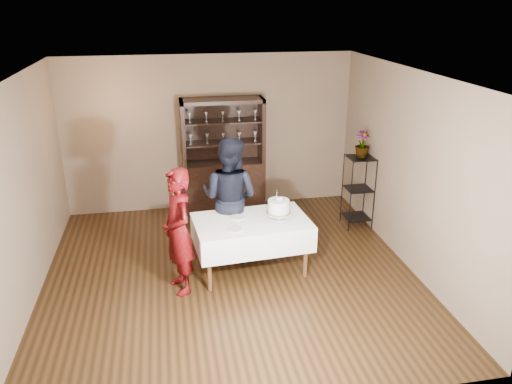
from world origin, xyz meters
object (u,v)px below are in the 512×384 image
china_hutch (224,175)px  potted_plant (362,144)px  plant_etagere (358,189)px  man (230,198)px  woman (178,231)px  cake_table (252,232)px  cake (279,207)px

china_hutch → potted_plant: size_ratio=4.77×
china_hutch → potted_plant: china_hutch is taller
plant_etagere → man: bearing=-164.6°
china_hutch → woman: (-0.88, -2.50, 0.16)m
china_hutch → cake_table: (0.10, -2.20, -0.08)m
plant_etagere → woman: (-2.96, -1.45, 0.18)m
cake_table → woman: (-0.98, -0.30, 0.24)m
potted_plant → woman: bearing=-153.7°
cake_table → man: bearing=112.2°
potted_plant → cake: bearing=-143.3°
woman → potted_plant: woman is taller
man → cake: (0.58, -0.59, 0.05)m
woman → potted_plant: bearing=99.4°
man → potted_plant: size_ratio=4.28×
man → china_hutch: bearing=-61.5°
china_hutch → cake_table: china_hutch is taller
woman → china_hutch: bearing=143.7°
china_hutch → cake: 2.31m
man → cake: man is taller
woman → potted_plant: size_ratio=3.96×
woman → man: man is taller
woman → man: bearing=120.8°
china_hutch → cake: (0.47, -2.24, 0.28)m
potted_plant → plant_etagere: bearing=-129.5°
plant_etagere → potted_plant: bearing=50.5°
cake → cake_table: bearing=172.8°
plant_etagere → cake: cake is taller
china_hutch → woman: 2.65m
man → woman: bearing=80.2°
cake_table → woman: 1.06m
china_hutch → plant_etagere: 2.33m
woman → potted_plant: 3.38m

